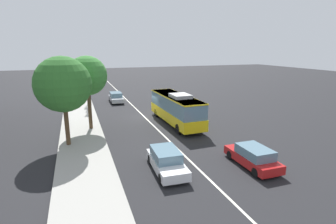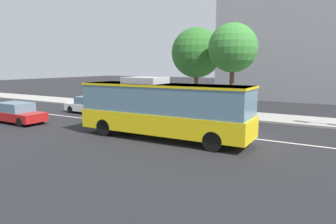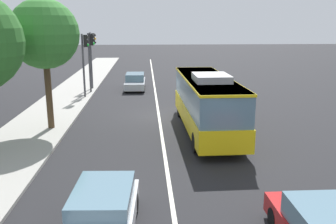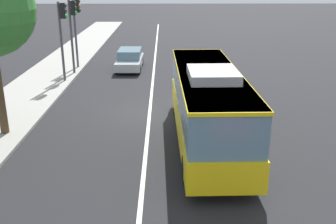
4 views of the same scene
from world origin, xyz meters
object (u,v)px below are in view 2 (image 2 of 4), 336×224
object	(u,v)px
sedan_white	(90,105)
street_tree_kerbside_centre	(233,48)
sedan_red	(17,113)
street_tree_kerbside_left	(197,53)
transit_bus	(163,107)

from	to	relation	value
sedan_white	street_tree_kerbside_centre	distance (m)	12.84
sedan_red	street_tree_kerbside_left	distance (m)	15.56
sedan_white	sedan_red	bearing A→B (deg)	79.31
transit_bus	street_tree_kerbside_left	distance (m)	11.96
transit_bus	sedan_red	bearing A→B (deg)	-175.12
street_tree_kerbside_centre	sedan_red	bearing A→B (deg)	-141.16
sedan_red	street_tree_kerbside_centre	distance (m)	16.83
sedan_red	transit_bus	bearing A→B (deg)	6.40
transit_bus	sedan_white	bearing A→B (deg)	154.37
sedan_red	sedan_white	bearing A→B (deg)	76.97
sedan_red	street_tree_kerbside_centre	world-z (taller)	street_tree_kerbside_centre
sedan_white	sedan_red	size ratio (longest dim) A/B	1.02
street_tree_kerbside_centre	sedan_white	bearing A→B (deg)	-159.29
sedan_white	sedan_red	distance (m)	6.08
transit_bus	sedan_red	world-z (taller)	transit_bus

